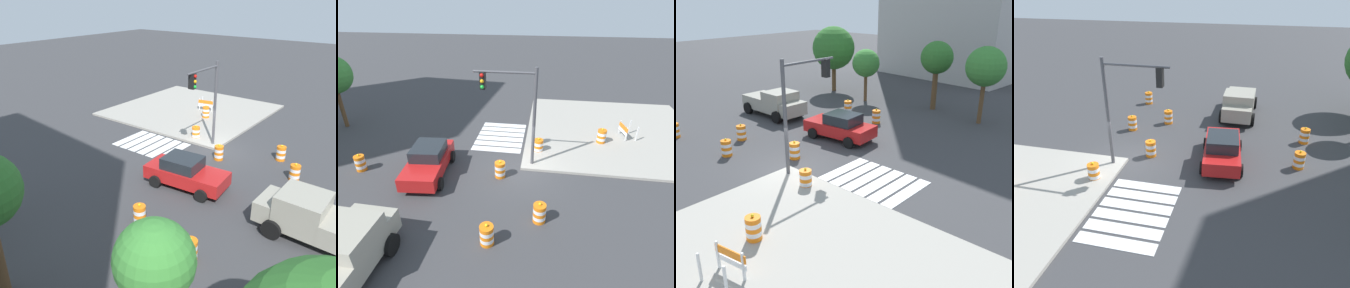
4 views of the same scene
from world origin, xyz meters
TOP-DOWN VIEW (x-y plane):
  - ground_plane at (0.00, 0.00)m, footprint 120.00×120.00m
  - sidewalk_corner at (6.00, -6.00)m, footprint 12.00×12.00m
  - crosswalk_stripes at (4.00, 1.80)m, footprint 4.35×3.20m
  - sports_car at (-1.02, 4.93)m, footprint 4.46×2.45m
  - traffic_barrel_near_corner at (-1.31, 8.88)m, footprint 0.56×0.56m
  - traffic_barrel_median_far at (2.17, -0.89)m, footprint 0.56×0.56m
  - traffic_barrel_far_curb at (-0.79, 1.03)m, footprint 0.56×0.56m
  - traffic_barrel_lane_center at (-5.39, 0.77)m, footprint 0.56×0.56m
  - traffic_barrel_opposite_curb at (-3.85, -1.21)m, footprint 0.56×0.56m
  - traffic_barrel_on_sidewalk at (3.87, -4.92)m, footprint 0.56×0.56m
  - construction_barricade at (4.89, -6.62)m, footprint 1.36×0.99m
  - traffic_light_pole at (0.58, 0.54)m, footprint 0.47×3.29m

SIDE VIEW (x-z plane):
  - ground_plane at x=0.00m, z-range 0.00..0.00m
  - crosswalk_stripes at x=4.00m, z-range 0.00..0.02m
  - sidewalk_corner at x=6.00m, z-range 0.00..0.15m
  - traffic_barrel_near_corner at x=-1.31m, z-range -0.06..0.96m
  - traffic_barrel_median_far at x=2.17m, z-range -0.06..0.96m
  - traffic_barrel_far_curb at x=-0.79m, z-range -0.06..0.96m
  - traffic_barrel_lane_center at x=-5.39m, z-range -0.06..0.96m
  - traffic_barrel_opposite_curb at x=-3.85m, z-range -0.06..0.96m
  - traffic_barrel_on_sidewalk at x=3.87m, z-range 0.09..1.11m
  - construction_barricade at x=4.89m, z-range 0.22..1.22m
  - sports_car at x=-1.02m, z-range 0.00..1.63m
  - traffic_light_pole at x=0.58m, z-range 1.16..6.66m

